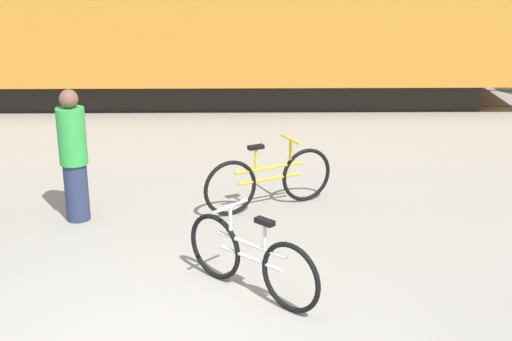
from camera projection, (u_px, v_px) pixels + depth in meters
name	position (u px, v px, depth m)	size (l,w,h in m)	color
rail_near	(212.00, 107.00, 14.08)	(51.70, 0.07, 0.01)	#4C4238
rail_far	(215.00, 91.00, 15.44)	(51.70, 0.07, 0.01)	#4C4238
bicycle_yellow	(269.00, 180.00, 8.92)	(1.62, 0.83, 0.88)	black
bicycle_silver	(251.00, 259.00, 6.80)	(1.25, 1.18, 0.85)	black
person_in_green	(74.00, 156.00, 8.42)	(0.33, 0.33, 1.61)	#283351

